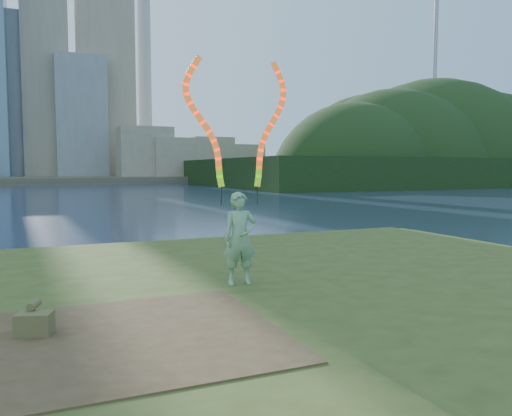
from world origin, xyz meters
name	(u,v)px	position (x,y,z in m)	size (l,w,h in m)	color
ground	(223,310)	(0.00, 0.00, 0.00)	(320.00, 320.00, 0.00)	#19263F
grassy_knoll	(276,329)	(0.00, -2.30, 0.34)	(20.00, 18.00, 0.80)	#384719
dirt_patch	(130,336)	(-2.20, -3.20, 0.81)	(3.20, 3.00, 0.02)	#47331E
far_shore	(60,179)	(0.00, 95.00, 0.60)	(320.00, 40.00, 1.20)	#464133
wooded_hill	(430,182)	(59.57, 59.96, 0.16)	(78.00, 50.00, 63.00)	black
woman_with_ribbons	(240,194)	(-0.17, -1.30, 2.25)	(1.98, 0.45, 3.88)	#196529
canvas_bag	(34,323)	(-3.16, -2.75, 0.95)	(0.43, 0.48, 0.35)	#4C472A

